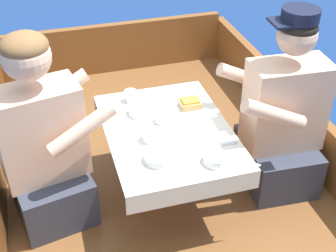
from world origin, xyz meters
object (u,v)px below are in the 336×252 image
person_starboard (282,121)px  coffee_cup_port (131,96)px  coffee_cup_starboard (163,117)px  sandwich (190,103)px  coffee_cup_center (150,135)px  person_port (44,147)px

person_starboard → coffee_cup_port: 0.82m
person_starboard → coffee_cup_port: (-0.73, 0.37, 0.06)m
coffee_cup_port → coffee_cup_starboard: coffee_cup_port is taller
sandwich → coffee_cup_center: (-0.28, -0.22, -0.00)m
coffee_cup_starboard → sandwich: bearing=24.7°
sandwich → coffee_cup_starboard: sandwich is taller
sandwich → coffee_cup_starboard: 0.19m
person_port → person_starboard: person_starboard is taller
coffee_cup_port → person_starboard: bearing=-27.2°
person_port → coffee_cup_starboard: bearing=-9.4°
coffee_cup_starboard → person_starboard: bearing=-11.7°
person_port → person_starboard: 1.22m
coffee_cup_port → coffee_cup_starboard: bearing=-65.5°
sandwich → person_starboard: bearing=-25.4°
person_port → coffee_cup_port: size_ratio=10.88×
coffee_cup_starboard → coffee_cup_center: 0.17m
coffee_cup_starboard → coffee_cup_center: bearing=-126.5°
coffee_cup_center → person_port: bearing=167.2°
person_port → coffee_cup_starboard: 0.60m
person_starboard → coffee_cup_starboard: size_ratio=9.77×
person_port → sandwich: 0.79m
person_port → sandwich: (0.78, 0.10, 0.05)m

